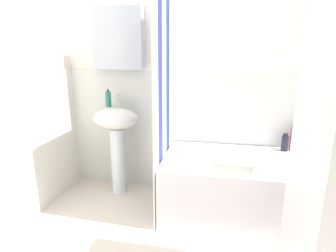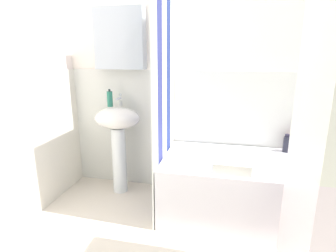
{
  "view_description": "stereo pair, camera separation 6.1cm",
  "coord_description": "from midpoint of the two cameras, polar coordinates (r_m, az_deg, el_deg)",
  "views": [
    {
      "loc": [
        -0.03,
        -1.35,
        1.35
      ],
      "look_at": [
        -0.45,
        0.8,
        0.77
      ],
      "focal_mm": 29.31,
      "sensor_mm": 36.0,
      "label": 1
    },
    {
      "loc": [
        0.03,
        -1.34,
        1.35
      ],
      "look_at": [
        -0.45,
        0.8,
        0.77
      ],
      "focal_mm": 29.31,
      "sensor_mm": 36.0,
      "label": 2
    }
  ],
  "objects": [
    {
      "name": "lotion_bottle",
      "position": [
        2.71,
        26.43,
        -3.11
      ],
      "size": [
        0.05,
        0.05,
        0.18
      ],
      "color": "#254B9A",
      "rests_on": "bathtub"
    },
    {
      "name": "wall_left_tiled",
      "position": [
        2.32,
        -31.96,
        6.79
      ],
      "size": [
        0.07,
        1.81,
        2.4
      ],
      "color": "white",
      "rests_on": "ground_plane"
    },
    {
      "name": "body_wash_bottle",
      "position": [
        2.69,
        24.06,
        -2.45
      ],
      "size": [
        0.06,
        0.06,
        0.23
      ],
      "color": "#CB4B68",
      "rests_on": "bathtub"
    },
    {
      "name": "conditioner_bottle",
      "position": [
        2.74,
        28.91,
        -2.56
      ],
      "size": [
        0.04,
        0.04,
        0.24
      ],
      "color": "#287851",
      "rests_on": "bathtub"
    },
    {
      "name": "bathtub",
      "position": [
        2.46,
        15.83,
        -12.29
      ],
      "size": [
        1.44,
        0.75,
        0.5
      ],
      "primitive_type": "cube",
      "color": "white",
      "rests_on": "ground_plane"
    },
    {
      "name": "sink",
      "position": [
        2.68,
        -11.27,
        -1.16
      ],
      "size": [
        0.44,
        0.34,
        0.86
      ],
      "color": "white",
      "rests_on": "ground_plane"
    },
    {
      "name": "faucet",
      "position": [
        2.69,
        -10.93,
        5.27
      ],
      "size": [
        0.03,
        0.12,
        0.12
      ],
      "color": "silver",
      "rests_on": "sink"
    },
    {
      "name": "soap_dispenser",
      "position": [
        2.69,
        -12.95,
        5.49
      ],
      "size": [
        0.05,
        0.05,
        0.17
      ],
      "color": "#29745F",
      "rests_on": "sink"
    },
    {
      "name": "shower_curtain",
      "position": [
        2.27,
        -1.67,
        5.91
      ],
      "size": [
        0.01,
        0.75,
        2.0
      ],
      "color": "white",
      "rests_on": "ground_plane"
    },
    {
      "name": "shampoo_bottle",
      "position": [
        2.66,
        22.53,
        -3.24
      ],
      "size": [
        0.06,
        0.06,
        0.16
      ],
      "color": "#21222F",
      "rests_on": "bathtub"
    },
    {
      "name": "wall_back_tiled",
      "position": [
        2.62,
        9.77,
        9.97
      ],
      "size": [
        3.6,
        0.18,
        2.4
      ],
      "color": "white",
      "rests_on": "ground_plane"
    },
    {
      "name": "towel_folded",
      "position": [
        2.15,
        12.58,
        -7.67
      ],
      "size": [
        0.28,
        0.25,
        0.08
      ],
      "primitive_type": "cube",
      "rotation": [
        0.0,
        0.0,
        -0.03
      ],
      "color": "silver",
      "rests_on": "bathtub"
    }
  ]
}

